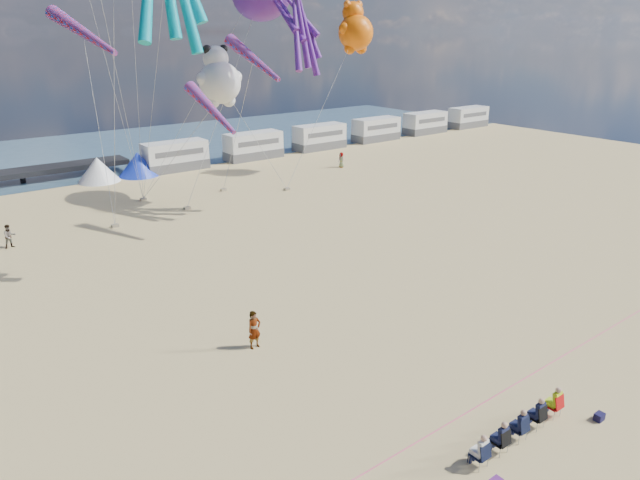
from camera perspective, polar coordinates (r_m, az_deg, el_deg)
The scene contains 26 objects.
ground at distance 27.59m, azimuth 9.29°, elevation -9.99°, with size 120.00×120.00×0.00m, color #DABF7E.
water at distance 74.49m, azimuth -23.18°, elevation 7.90°, with size 120.00×120.00×0.00m, color #3C5C74.
motorhome_0 at distance 62.08m, azimuth -14.28°, elevation 8.14°, with size 6.60×2.50×3.00m, color silver.
motorhome_1 at distance 66.30m, azimuth -6.68°, elevation 9.35°, with size 6.60×2.50×3.00m, color silver.
motorhome_2 at distance 71.54m, azimuth -0.05°, elevation 10.27°, with size 6.60×2.50×3.00m, color silver.
motorhome_3 at distance 77.60m, azimuth 5.63°, elevation 10.95°, with size 6.60×2.50×3.00m, color silver.
motorhome_4 at distance 84.29m, azimuth 10.48°, elevation 11.44°, with size 6.60×2.50×3.00m, color silver.
motorhome_5 at distance 91.49m, azimuth 14.60°, elevation 11.80°, with size 6.60×2.50×3.00m, color silver.
tent_white at distance 59.54m, azimuth -21.33°, elevation 6.59°, with size 4.00×4.00×2.40m, color white.
tent_blue at distance 60.72m, azimuth -17.72°, elevation 7.26°, with size 4.00×4.00×2.40m, color #1933CC.
spectator_row at distance 22.35m, azimuth 19.26°, elevation -16.97°, with size 6.10×0.90×1.30m, color black, non-canonical shape.
cooler_navy at distance 24.68m, azimuth 26.15°, elevation -15.59°, with size 0.38×0.28×0.30m, color #141239.
rope_line at distance 25.01m, azimuth 17.84°, elevation -14.20°, with size 0.03×0.03×34.00m, color #F2338C.
standing_person at distance 26.51m, azimuth -6.58°, elevation -8.90°, with size 0.67×0.44×1.84m, color tan.
beachgoer_0 at distance 61.71m, azimuth 2.15°, elevation 8.02°, with size 0.59×0.39×1.62m, color #7F6659.
beachgoer_1 at distance 43.53m, azimuth -28.62°, elevation 0.33°, with size 0.80×0.52×1.63m, color #7F6659.
sandbag_a at distance 45.18m, azimuth -19.81°, elevation 1.35°, with size 0.50×0.35×0.22m, color gray.
sandbag_b at distance 48.10m, azimuth -13.15°, elevation 3.14°, with size 0.50×0.35×0.22m, color gray.
sandbag_c at distance 52.69m, azimuth -3.34°, elevation 5.10°, with size 0.50×0.35×0.22m, color gray.
sandbag_d at distance 53.10m, azimuth -9.63°, elevation 4.97°, with size 0.50×0.35×0.22m, color gray.
sandbag_e at distance 51.64m, azimuth -17.25°, elevation 3.91°, with size 0.50×0.35×0.22m, color gray.
kite_panda at distance 47.54m, azimuth -9.98°, elevation 15.25°, with size 4.03×3.79×5.68m, color silver, non-canonical shape.
kite_teddy_orange at distance 58.59m, azimuth 3.60°, elevation 20.00°, with size 4.10×3.86×5.79m, color #FF6707, non-canonical shape.
windsock_left at distance 46.51m, azimuth -22.66°, elevation 18.65°, with size 1.10×8.03×8.03m, color red, non-canonical shape.
windsock_mid at distance 44.47m, azimuth -6.67°, elevation 17.52°, with size 1.00×6.24×6.24m, color red, non-canonical shape.
windsock_right at distance 40.63m, azimuth -10.84°, elevation 12.75°, with size 0.90×5.64×5.64m, color red, non-canonical shape.
Camera 1 is at (-17.79, -16.03, 13.71)m, focal length 32.00 mm.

